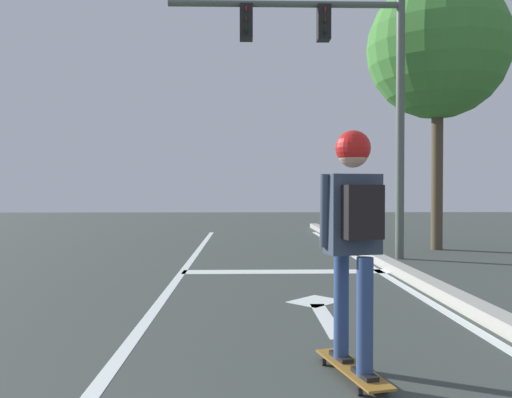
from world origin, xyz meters
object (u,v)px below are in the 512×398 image
object	(u,v)px
skateboard	(352,369)
roadside_tree	(438,49)
traffic_signal_mast	(338,66)
skater	(354,218)

from	to	relation	value
skateboard	roadside_tree	xyz separation A→B (m)	(3.45, 7.63, 4.28)
traffic_signal_mast	skater	bearing A→B (deg)	-99.37
skateboard	roadside_tree	world-z (taller)	roadside_tree
skater	traffic_signal_mast	world-z (taller)	traffic_signal_mast
skateboard	roadside_tree	size ratio (longest dim) A/B	0.15
skater	roadside_tree	size ratio (longest dim) A/B	0.28
traffic_signal_mast	roadside_tree	xyz separation A→B (m)	(2.43, 1.49, 0.74)
traffic_signal_mast	skateboard	bearing A→B (deg)	-99.43
traffic_signal_mast	roadside_tree	size ratio (longest dim) A/B	0.85
roadside_tree	traffic_signal_mast	bearing A→B (deg)	-148.56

